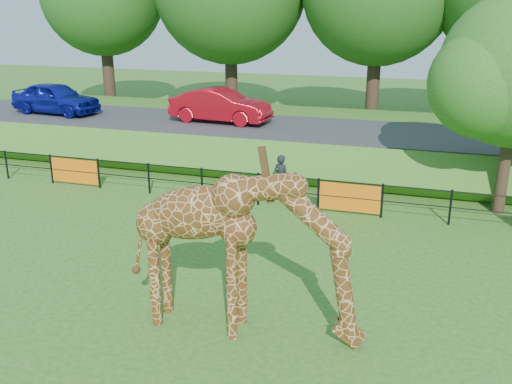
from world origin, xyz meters
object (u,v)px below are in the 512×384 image
Objects in this scene: car_red at (220,106)px; giraffe at (244,253)px; visitor at (281,178)px; car_blue at (56,98)px.

giraffe is at bearing -152.69° from car_red.
giraffe is at bearing 121.00° from visitor.
giraffe is at bearing -127.18° from car_blue.
giraffe is 8.27m from visitor.
car_blue is 8.15m from car_red.
giraffe is 1.11× the size of car_blue.
car_red is (8.14, 0.38, -0.01)m from car_blue.
giraffe is 19.06m from car_blue.
car_red is 2.78× the size of visitor.
car_blue is at bearing 97.22° from car_red.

